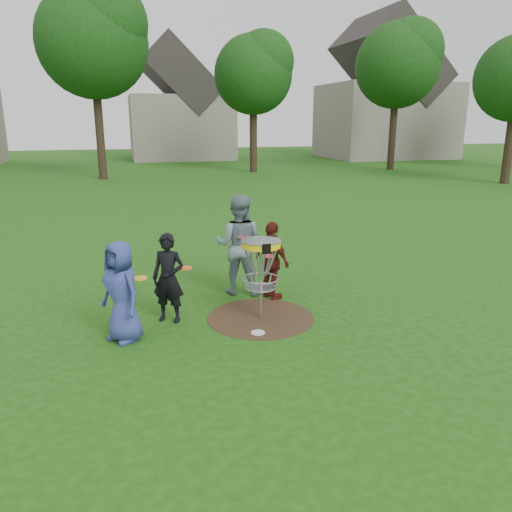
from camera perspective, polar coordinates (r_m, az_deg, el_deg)
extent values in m
plane|color=#19470F|center=(8.45, 0.54, -7.07)|extent=(100.00, 100.00, 0.00)
cylinder|color=#47331E|center=(8.45, 0.54, -7.05)|extent=(1.80, 1.80, 0.01)
imported|color=navy|center=(7.65, -15.12, -3.95)|extent=(0.83, 0.90, 1.54)
imported|color=black|center=(8.21, -9.98, -2.52)|extent=(0.64, 0.57, 1.48)
imported|color=slate|center=(9.37, -1.99, 1.30)|extent=(1.13, 1.03, 1.90)
imported|color=#551713|center=(9.12, 1.83, -0.55)|extent=(0.68, 0.92, 1.45)
cylinder|color=white|center=(7.87, 0.22, -8.77)|extent=(0.22, 0.22, 0.02)
cylinder|color=#9EA0A5|center=(8.21, 0.55, -2.62)|extent=(0.05, 0.05, 1.38)
cylinder|color=yellow|center=(8.05, 0.56, 1.37)|extent=(0.64, 0.64, 0.10)
cylinder|color=#9EA0A5|center=(8.04, 0.56, 1.76)|extent=(0.66, 0.66, 0.01)
cube|color=black|center=(7.75, 1.21, 0.81)|extent=(0.14, 0.02, 0.16)
torus|color=#9EA0A5|center=(8.21, 0.55, -2.56)|extent=(0.62, 0.62, 0.02)
torus|color=#9EA0A5|center=(8.26, 0.55, -3.61)|extent=(0.50, 0.50, 0.02)
cylinder|color=#9EA0A5|center=(8.27, 0.55, -3.68)|extent=(0.44, 0.44, 0.01)
cylinder|color=yellow|center=(7.63, -13.13, -2.48)|extent=(0.22, 0.22, 0.02)
cylinder|color=#FF5D15|center=(8.14, -8.07, -1.36)|extent=(0.22, 0.22, 0.02)
cylinder|color=#E23F3B|center=(9.06, -1.52, 2.20)|extent=(0.22, 0.22, 0.02)
cylinder|color=#F84156|center=(8.81, 1.50, -0.01)|extent=(0.22, 0.22, 0.02)
cylinder|color=#38281C|center=(29.04, -17.38, 12.95)|extent=(0.46, 0.46, 4.62)
sphere|color=#164211|center=(29.27, -18.18, 22.21)|extent=(5.72, 5.72, 5.72)
cylinder|color=#38281C|center=(31.61, -0.31, 13.01)|extent=(0.46, 0.46, 3.78)
sphere|color=#164211|center=(31.68, -0.32, 20.02)|extent=(4.68, 4.68, 4.68)
cylinder|color=#38281C|center=(34.14, 15.31, 13.02)|extent=(0.46, 0.46, 4.20)
sphere|color=#164211|center=(34.27, 15.85, 20.21)|extent=(5.20, 5.20, 5.20)
cylinder|color=#38281C|center=(28.83, 26.89, 10.73)|extent=(0.46, 0.46, 3.36)
cube|color=gray|center=(42.83, -8.60, 14.31)|extent=(8.00, 7.00, 5.00)
cube|color=#2D2826|center=(42.94, -8.82, 19.56)|extent=(6.11, 7.14, 6.11)
cube|color=gray|center=(45.29, 14.52, 14.69)|extent=(10.00, 8.00, 6.00)
cube|color=#2D2826|center=(45.51, 14.95, 20.73)|extent=(7.64, 8.16, 7.64)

